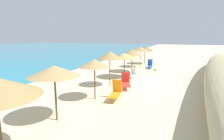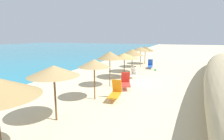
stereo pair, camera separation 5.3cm
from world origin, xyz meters
The scene contains 13 objects.
ground_plane centered at (0.00, 0.00, 0.00)m, with size 160.00×160.00×0.00m, color beige.
beach_umbrella_1 centered at (-9.10, 1.29, 2.39)m, with size 2.35×2.35×2.65m.
beach_umbrella_2 centered at (-5.82, 0.91, 2.31)m, with size 1.95×1.95×2.57m.
beach_umbrella_3 centered at (-2.62, 1.17, 2.49)m, with size 2.03×2.03×2.80m.
beach_umbrella_4 centered at (0.66, 1.03, 2.14)m, with size 2.66×2.66×2.38m.
beach_umbrella_5 centered at (3.73, 1.10, 2.22)m, with size 2.51×2.51×2.57m.
beach_umbrella_6 centered at (7.28, 0.95, 2.38)m, with size 2.31×2.31×2.65m.
beach_umbrella_7 centered at (10.43, 1.00, 2.19)m, with size 2.55×2.55×2.51m.
lounge_chair_0 centered at (-2.81, -0.21, 0.53)m, with size 1.55×1.11×1.24m.
lounge_chair_1 centered at (0.60, 0.34, 0.45)m, with size 1.48×1.20×1.10m.
lounge_chair_2 centered at (-5.41, -0.34, 0.52)m, with size 1.46×0.75×1.24m.
lounge_chair_3 centered at (6.95, -0.38, 0.42)m, with size 1.58×0.82×1.11m.
beach_ball centered at (5.42, -1.26, 0.13)m, with size 0.25×0.25×0.25m, color green.
Camera 2 is at (-15.62, -4.14, 3.93)m, focal length 28.95 mm.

